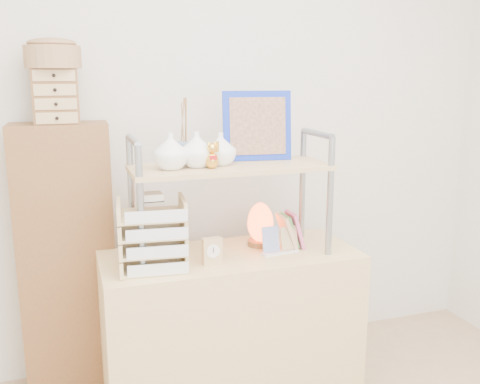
# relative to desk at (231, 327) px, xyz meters

# --- Properties ---
(room_shell) EXTENTS (3.42, 3.41, 2.61)m
(room_shell) POSITION_rel_desk_xyz_m (0.00, -0.81, 1.32)
(room_shell) COLOR silver
(room_shell) RESTS_ON ground
(desk) EXTENTS (1.20, 0.50, 0.75)m
(desk) POSITION_rel_desk_xyz_m (0.00, 0.00, 0.00)
(desk) COLOR tan
(desk) RESTS_ON ground
(cabinet) EXTENTS (0.46, 0.25, 1.35)m
(cabinet) POSITION_rel_desk_xyz_m (-0.73, 0.37, 0.30)
(cabinet) COLOR brown
(cabinet) RESTS_ON ground
(hutch) EXTENTS (0.90, 0.34, 0.75)m
(hutch) POSITION_rel_desk_xyz_m (-0.05, 0.01, 0.82)
(hutch) COLOR gray
(hutch) RESTS_ON desk
(letter_tray) EXTENTS (0.30, 0.28, 0.33)m
(letter_tray) POSITION_rel_desk_xyz_m (-0.37, -0.07, 0.51)
(letter_tray) COLOR #D4B67F
(letter_tray) RESTS_ON desk
(salt_lamp) EXTENTS (0.14, 0.13, 0.22)m
(salt_lamp) POSITION_rel_desk_xyz_m (0.18, 0.08, 0.48)
(salt_lamp) COLOR brown
(salt_lamp) RESTS_ON desk
(desk_clock) EXTENTS (0.09, 0.04, 0.12)m
(desk_clock) POSITION_rel_desk_xyz_m (-0.12, -0.11, 0.44)
(desk_clock) COLOR tan
(desk_clock) RESTS_ON desk
(postcard_stand) EXTENTS (0.19, 0.07, 0.13)m
(postcard_stand) POSITION_rel_desk_xyz_m (0.22, -0.06, 0.41)
(postcard_stand) COLOR white
(postcard_stand) RESTS_ON desk
(drawer_chest) EXTENTS (0.20, 0.16, 0.25)m
(drawer_chest) POSITION_rel_desk_xyz_m (-0.73, 0.35, 1.10)
(drawer_chest) COLOR brown
(drawer_chest) RESTS_ON cabinet
(woven_basket) EXTENTS (0.25, 0.25, 0.10)m
(woven_basket) POSITION_rel_desk_xyz_m (-0.73, 0.35, 1.28)
(woven_basket) COLOR brown
(woven_basket) RESTS_ON drawer_chest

